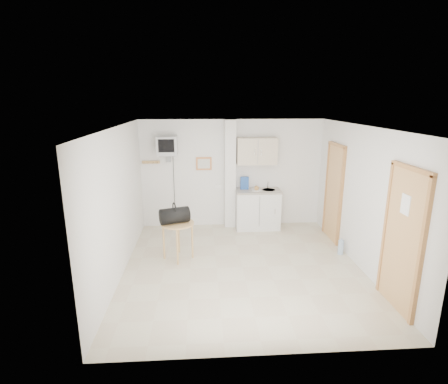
{
  "coord_description": "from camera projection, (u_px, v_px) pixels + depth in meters",
  "views": [
    {
      "loc": [
        -0.71,
        -5.7,
        2.93
      ],
      "look_at": [
        -0.29,
        0.6,
        1.25
      ],
      "focal_mm": 28.0,
      "sensor_mm": 36.0,
      "label": 1
    }
  ],
  "objects": [
    {
      "name": "crt_television",
      "position": [
        167.0,
        146.0,
        7.66
      ],
      "size": [
        0.44,
        0.45,
        2.15
      ],
      "color": "slate",
      "rests_on": "ground"
    },
    {
      "name": "water_bottle",
      "position": [
        341.0,
        247.0,
        6.8
      ],
      "size": [
        0.11,
        0.11,
        0.32
      ],
      "color": "#97B2CE",
      "rests_on": "ground"
    },
    {
      "name": "round_table",
      "position": [
        178.0,
        228.0,
        6.5
      ],
      "size": [
        0.61,
        0.61,
        0.72
      ],
      "rotation": [
        0.0,
        0.0,
        0.01
      ],
      "color": "tan",
      "rests_on": "ground"
    },
    {
      "name": "room_envelope",
      "position": [
        257.0,
        183.0,
        6.0
      ],
      "size": [
        4.24,
        4.54,
        2.55
      ],
      "color": "white",
      "rests_on": "ground"
    },
    {
      "name": "kitchenette",
      "position": [
        257.0,
        194.0,
        8.06
      ],
      "size": [
        1.03,
        0.58,
        2.1
      ],
      "color": "silver",
      "rests_on": "ground"
    },
    {
      "name": "ground",
      "position": [
        242.0,
        267.0,
        6.3
      ],
      "size": [
        4.5,
        4.5,
        0.0
      ],
      "primitive_type": "plane",
      "color": "beige",
      "rests_on": "ground"
    },
    {
      "name": "duffel_bag",
      "position": [
        175.0,
        215.0,
        6.42
      ],
      "size": [
        0.6,
        0.45,
        0.39
      ],
      "rotation": [
        0.0,
        0.0,
        0.34
      ],
      "color": "black",
      "rests_on": "round_table"
    }
  ]
}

